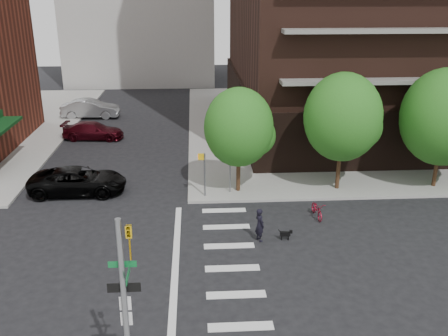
# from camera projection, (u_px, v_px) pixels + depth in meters

# --- Properties ---
(ground) EXTENTS (120.00, 120.00, 0.00)m
(ground) POSITION_uv_depth(u_px,v_px,m) (164.00, 271.00, 21.69)
(ground) COLOR black
(ground) RESTS_ON ground
(sidewalk_ne) EXTENTS (39.00, 33.00, 0.15)m
(sidewalk_ne) POSITION_uv_depth(u_px,v_px,m) (406.00, 123.00, 44.86)
(sidewalk_ne) COLOR gray
(sidewalk_ne) RESTS_ON ground
(crosswalk) EXTENTS (3.85, 13.00, 0.01)m
(crosswalk) POSITION_uv_depth(u_px,v_px,m) (214.00, 269.00, 21.81)
(crosswalk) COLOR silver
(crosswalk) RESTS_ON ground
(tree_a) EXTENTS (4.00, 4.00, 5.90)m
(tree_a) POSITION_uv_depth(u_px,v_px,m) (239.00, 127.00, 28.49)
(tree_a) COLOR #301E11
(tree_a) RESTS_ON sidewalk_ne
(tree_b) EXTENTS (4.50, 4.50, 6.65)m
(tree_b) POSITION_uv_depth(u_px,v_px,m) (343.00, 117.00, 28.66)
(tree_b) COLOR #301E11
(tree_b) RESTS_ON sidewalk_ne
(tree_c) EXTENTS (5.00, 5.00, 6.80)m
(tree_c) POSITION_uv_depth(u_px,v_px,m) (444.00, 117.00, 29.04)
(tree_c) COLOR #301E11
(tree_c) RESTS_ON sidewalk_ne
(traffic_signal) EXTENTS (0.90, 0.75, 6.00)m
(traffic_signal) POSITION_uv_depth(u_px,v_px,m) (128.00, 332.00, 13.71)
(traffic_signal) COLOR slate
(traffic_signal) RESTS_ON sidewalk_s
(pedestrian_signal) EXTENTS (2.18, 0.67, 2.60)m
(pedestrian_signal) POSITION_uv_depth(u_px,v_px,m) (210.00, 167.00, 28.61)
(pedestrian_signal) COLOR slate
(pedestrian_signal) RESTS_ON sidewalk_ne
(parked_car_black) EXTENTS (2.60, 5.63, 1.56)m
(parked_car_black) POSITION_uv_depth(u_px,v_px,m) (78.00, 181.00, 29.54)
(parked_car_black) COLOR black
(parked_car_black) RESTS_ON ground
(parked_car_maroon) EXTENTS (2.38, 4.97, 1.40)m
(parked_car_maroon) POSITION_uv_depth(u_px,v_px,m) (93.00, 131.00, 40.06)
(parked_car_maroon) COLOR #3E0911
(parked_car_maroon) RESTS_ON ground
(parked_car_silver) EXTENTS (1.91, 5.32, 1.75)m
(parked_car_silver) POSITION_uv_depth(u_px,v_px,m) (90.00, 109.00, 46.51)
(parked_car_silver) COLOR #94979A
(parked_car_silver) RESTS_ON ground
(scooter) EXTENTS (0.70, 1.74, 0.89)m
(scooter) POSITION_uv_depth(u_px,v_px,m) (317.00, 209.00, 26.57)
(scooter) COLOR maroon
(scooter) RESTS_ON ground
(dog_walker) EXTENTS (0.72, 0.61, 1.68)m
(dog_walker) POSITION_uv_depth(u_px,v_px,m) (260.00, 225.00, 23.99)
(dog_walker) COLOR black
(dog_walker) RESTS_ON ground
(dog) EXTENTS (0.61, 0.22, 0.51)m
(dog) POSITION_uv_depth(u_px,v_px,m) (286.00, 234.00, 24.22)
(dog) COLOR black
(dog) RESTS_ON ground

